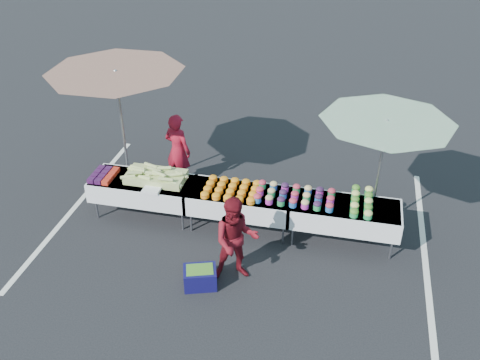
% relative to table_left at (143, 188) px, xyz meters
% --- Properties ---
extents(ground, '(80.00, 80.00, 0.00)m').
position_rel_table_left_xyz_m(ground, '(1.80, 0.00, -0.58)').
color(ground, black).
extents(stripe_left, '(0.10, 5.00, 0.00)m').
position_rel_table_left_xyz_m(stripe_left, '(-1.40, 0.00, -0.58)').
color(stripe_left, silver).
rests_on(stripe_left, ground).
extents(stripe_right, '(0.10, 5.00, 0.00)m').
position_rel_table_left_xyz_m(stripe_right, '(5.00, 0.00, -0.58)').
color(stripe_right, silver).
rests_on(stripe_right, ground).
extents(table_left, '(1.86, 0.81, 0.75)m').
position_rel_table_left_xyz_m(table_left, '(0.00, 0.00, 0.00)').
color(table_left, white).
rests_on(table_left, ground).
extents(table_center, '(1.86, 0.81, 0.75)m').
position_rel_table_left_xyz_m(table_center, '(1.80, 0.00, 0.00)').
color(table_center, white).
rests_on(table_center, ground).
extents(table_right, '(1.86, 0.81, 0.75)m').
position_rel_table_left_xyz_m(table_right, '(3.60, 0.00, 0.00)').
color(table_right, white).
rests_on(table_right, ground).
extents(berry_punnets, '(0.40, 0.54, 0.08)m').
position_rel_table_left_xyz_m(berry_punnets, '(-0.71, -0.06, 0.21)').
color(berry_punnets, '#250B2E').
rests_on(berry_punnets, table_left).
extents(corn_pile, '(1.16, 0.57, 0.26)m').
position_rel_table_left_xyz_m(corn_pile, '(0.25, 0.04, 0.26)').
color(corn_pile, '#93B65D').
rests_on(corn_pile, table_left).
extents(plastic_bags, '(0.30, 0.25, 0.05)m').
position_rel_table_left_xyz_m(plastic_bags, '(0.30, -0.30, 0.19)').
color(plastic_bags, white).
rests_on(plastic_bags, table_left).
extents(carrot_bowls, '(0.95, 0.69, 0.11)m').
position_rel_table_left_xyz_m(carrot_bowls, '(1.65, -0.01, 0.22)').
color(carrot_bowls, orange).
rests_on(carrot_bowls, table_center).
extents(potato_cups, '(1.34, 0.58, 0.16)m').
position_rel_table_left_xyz_m(potato_cups, '(2.75, 0.00, 0.25)').
color(potato_cups, '#235EA7').
rests_on(potato_cups, table_right).
extents(bean_baskets, '(0.36, 0.86, 0.15)m').
position_rel_table_left_xyz_m(bean_baskets, '(3.86, 0.08, 0.24)').
color(bean_baskets, '#238F46').
rests_on(bean_baskets, table_right).
extents(vendor, '(0.65, 0.52, 1.54)m').
position_rel_table_left_xyz_m(vendor, '(0.29, 1.14, 0.19)').
color(vendor, maroon).
rests_on(vendor, ground).
extents(customer, '(0.85, 0.74, 1.46)m').
position_rel_table_left_xyz_m(customer, '(2.02, -1.27, 0.15)').
color(customer, maroon).
rests_on(customer, ground).
extents(umbrella_left, '(3.24, 3.24, 2.52)m').
position_rel_table_left_xyz_m(umbrella_left, '(-0.60, 0.70, 1.70)').
color(umbrella_left, black).
rests_on(umbrella_left, ground).
extents(umbrella_right, '(2.25, 2.25, 2.20)m').
position_rel_table_left_xyz_m(umbrella_right, '(4.08, 0.40, 1.41)').
color(umbrella_right, black).
rests_on(umbrella_right, ground).
extents(storage_bin, '(0.59, 0.51, 0.33)m').
position_rel_table_left_xyz_m(storage_bin, '(1.53, -1.60, -0.41)').
color(storage_bin, '#100E47').
rests_on(storage_bin, ground).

